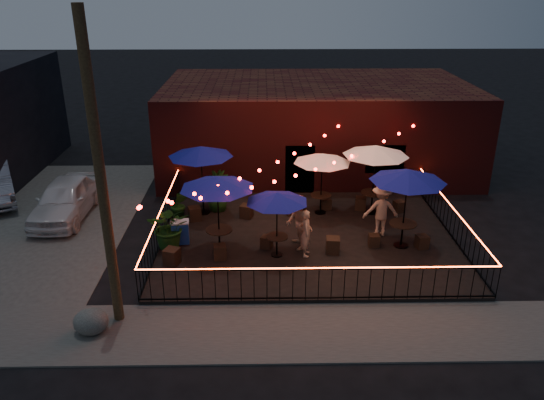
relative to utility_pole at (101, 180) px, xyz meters
The scene contains 36 objects.
ground 7.21m from the utility_pole, 25.71° to the left, with size 110.00×110.00×0.00m, color black.
patio 8.11m from the utility_pole, 40.43° to the left, with size 10.00×8.00×0.15m, color black.
sidewalk 6.74m from the utility_pole, ahead, with size 18.00×2.50×0.05m, color #42413D.
brick_building 14.27m from the utility_pole, 63.05° to the left, with size 14.00×8.00×4.00m.
utility_pole is the anchor object (origin of this frame).
fence_front 6.38m from the utility_pole, ahead, with size 10.00×0.04×1.04m.
fence_left 5.70m from the utility_pole, 85.03° to the left, with size 0.04×8.00×1.04m.
fence_right 11.85m from the utility_pole, 23.86° to the left, with size 0.04×8.00×1.04m.
festoon_lights 6.32m from the utility_pole, 44.40° to the left, with size 10.02×8.72×1.32m.
cafe_table_0 4.50m from the utility_pole, 54.99° to the left, with size 3.10×3.10×2.62m.
cafe_table_1 6.97m from the utility_pole, 76.44° to the left, with size 2.50×2.50×2.65m.
cafe_table_2 5.70m from the utility_pole, 36.86° to the left, with size 2.53×2.53×2.19m.
cafe_table_3 9.08m from the utility_pole, 47.17° to the left, with size 2.43×2.43×2.38m.
cafe_table_4 9.42m from the utility_pole, 24.07° to the left, with size 2.95×2.95×2.71m.
cafe_table_5 10.44m from the utility_pole, 39.17° to the left, with size 3.01×3.01×2.68m.
bistro_chair_0 4.62m from the utility_pole, 69.81° to the left, with size 0.43×0.43×0.51m, color black.
bistro_chair_1 5.34m from the utility_pole, 50.72° to the left, with size 0.39×0.39×0.47m, color black.
bistro_chair_2 7.10m from the utility_pole, 77.39° to the left, with size 0.43×0.43×0.51m, color black.
bistro_chair_3 7.87m from the utility_pole, 62.28° to the left, with size 0.42×0.42×0.49m, color black.
bistro_chair_4 6.58m from the utility_pole, 43.32° to the left, with size 0.35×0.35×0.41m, color black.
bistro_chair_5 7.88m from the utility_pole, 28.84° to the left, with size 0.44×0.44×0.52m, color black.
bistro_chair_6 8.89m from the utility_pole, 52.60° to the left, with size 0.39×0.39×0.46m, color black.
bistro_chair_7 10.04m from the utility_pole, 47.58° to the left, with size 0.37×0.37×0.43m, color black.
bistro_chair_8 9.23m from the utility_pole, 26.64° to the left, with size 0.35×0.35×0.41m, color black.
bistro_chair_9 10.51m from the utility_pole, 21.78° to the left, with size 0.37×0.37×0.44m, color black.
bistro_chair_10 10.90m from the utility_pole, 41.81° to the left, with size 0.41×0.41×0.49m, color black.
bistro_chair_11 11.82m from the utility_pole, 36.02° to the left, with size 0.36×0.36×0.43m, color black.
patron_a 6.89m from the utility_pole, 31.62° to the left, with size 0.57×0.38×1.57m, color #D4AB86.
patron_b 6.90m from the utility_pole, 36.76° to the left, with size 0.90×0.70×1.85m, color tan.
patron_c 9.66m from the utility_pole, 30.39° to the left, with size 1.22×0.70×1.89m, color tan.
potted_shrub_a 4.99m from the utility_pole, 78.23° to the left, with size 1.37×1.19×1.53m, color #123F0D.
potted_shrub_b 6.90m from the utility_pole, 82.45° to the left, with size 0.67×0.54×1.21m, color #153E0F.
potted_shrub_c 7.85m from the utility_pole, 72.88° to the left, with size 0.87×0.87×1.55m, color #13370A.
cooler 5.51m from the utility_pole, 75.50° to the left, with size 0.65×0.50×0.80m.
boulder 3.74m from the utility_pole, 133.91° to the right, with size 0.90×0.76×0.70m, color #44443F.
car_white 8.27m from the utility_pole, 118.48° to the left, with size 1.75×4.34×1.48m, color silver.
Camera 1 is at (-1.51, -14.54, 8.50)m, focal length 35.00 mm.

